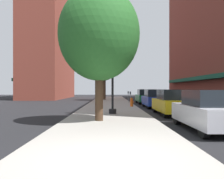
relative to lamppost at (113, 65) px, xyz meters
name	(u,v)px	position (x,y,z in m)	size (l,w,h in m)	color
ground_plane	(150,106)	(3.84, 8.61, -3.20)	(90.00, 90.00, 0.00)	black
sidewalk_slab	(110,104)	(-0.16, 9.61, -3.14)	(4.80, 50.00, 0.12)	gray
building_far_background	(50,43)	(-11.17, 27.61, 6.82)	(6.80, 18.00, 20.09)	brown
lamppost	(113,65)	(0.00, 0.00, 0.00)	(0.48, 0.48, 5.90)	black
fire_hydrant	(132,102)	(1.77, 6.05, -2.68)	(0.33, 0.26, 0.79)	#E05614
parking_meter_near	(128,95)	(1.89, 11.85, -2.25)	(0.14, 0.09, 1.31)	slate
parking_meter_far	(130,96)	(1.89, 8.89, -2.25)	(0.14, 0.09, 1.31)	slate
tree_near	(99,34)	(-0.70, -3.29, 1.21)	(4.04, 4.04, 6.64)	#422D1E
tree_mid	(104,66)	(-1.05, 19.51, 1.82)	(3.67, 3.67, 7.05)	#422D1E
car_silver	(208,111)	(3.84, -5.43, -2.39)	(1.80, 4.30, 1.66)	black
car_yellow	(171,103)	(3.84, 0.24, -2.39)	(1.80, 4.30, 1.66)	black
car_blue	(155,99)	(3.84, 6.10, -2.39)	(1.80, 4.30, 1.66)	black
car_green	(145,97)	(3.84, 11.96, -2.39)	(1.80, 4.30, 1.66)	black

